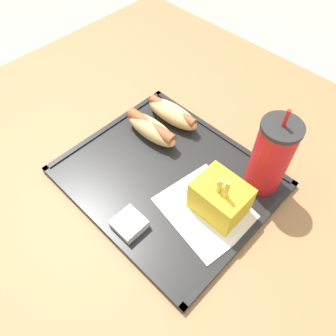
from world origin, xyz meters
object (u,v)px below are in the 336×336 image
soda_cup (271,157)px  fries_carton (220,198)px  hot_dog_near (151,128)px  sauce_cup_mayo (129,224)px  hot_dog_far (172,113)px

soda_cup → fries_carton: 0.12m
soda_cup → fries_carton: (-0.02, -0.11, -0.05)m
soda_cup → hot_dog_near: bearing=-164.7°
fries_carton → sauce_cup_mayo: bearing=-122.7°
soda_cup → sauce_cup_mayo: soda_cup is taller
soda_cup → fries_carton: bearing=-102.1°
hot_dog_far → sauce_cup_mayo: 0.30m
fries_carton → sauce_cup_mayo: fries_carton is taller
hot_dog_far → hot_dog_near: 0.07m
sauce_cup_mayo → soda_cup: bearing=65.4°
hot_dog_near → sauce_cup_mayo: hot_dog_near is taller
soda_cup → hot_dog_near: soda_cup is taller
fries_carton → soda_cup: bearing=77.9°
soda_cup → hot_dog_far: bearing=-179.8°
sauce_cup_mayo → fries_carton: bearing=57.3°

